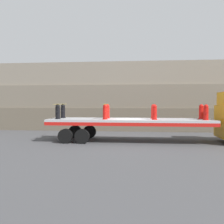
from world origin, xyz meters
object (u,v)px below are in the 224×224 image
fire_hydrant_red_near_3 (206,112)px  fire_hydrant_red_far_3 (201,112)px  fire_hydrant_red_far_1 (107,111)px  fire_hydrant_black_far_0 (63,111)px  fire_hydrant_black_near_0 (58,112)px  fire_hydrant_red_near_1 (105,112)px  fire_hydrant_red_near_2 (154,112)px  fire_hydrant_red_far_2 (153,112)px  flatbed_trailer (120,123)px

fire_hydrant_red_near_3 → fire_hydrant_red_far_3: same height
fire_hydrant_red_far_1 → fire_hydrant_red_near_3: 5.98m
fire_hydrant_black_far_0 → fire_hydrant_red_near_3: same height
fire_hydrant_black_near_0 → fire_hydrant_red_near_1: (2.94, 0.00, 0.00)m
fire_hydrant_red_near_3 → fire_hydrant_red_far_1: bearing=169.6°
fire_hydrant_red_near_1 → fire_hydrant_red_far_1: bearing=90.0°
fire_hydrant_red_near_2 → fire_hydrant_red_far_2: same height
fire_hydrant_red_near_2 → fire_hydrant_black_near_0: bearing=180.0°
fire_hydrant_red_near_1 → fire_hydrant_red_far_2: 3.13m
fire_hydrant_black_near_0 → fire_hydrant_red_far_3: size_ratio=1.00×
fire_hydrant_black_near_0 → fire_hydrant_red_far_3: bearing=7.0°
fire_hydrant_black_near_0 → fire_hydrant_red_far_2: 5.98m
fire_hydrant_black_far_0 → fire_hydrant_red_near_2: size_ratio=1.00×
fire_hydrant_red_far_1 → fire_hydrant_red_far_2: same height
fire_hydrant_red_near_2 → fire_hydrant_red_near_3: size_ratio=1.00×
fire_hydrant_red_near_1 → fire_hydrant_red_far_2: same height
flatbed_trailer → fire_hydrant_red_far_1: bearing=147.1°
fire_hydrant_red_near_1 → fire_hydrant_red_near_2: same height
flatbed_trailer → fire_hydrant_red_near_1: size_ratio=11.02×
fire_hydrant_red_far_3 → fire_hydrant_red_far_2: bearing=180.0°
fire_hydrant_black_far_0 → fire_hydrant_red_near_3: bearing=-7.0°
fire_hydrant_red_far_3 → fire_hydrant_black_far_0: bearing=180.0°
fire_hydrant_red_near_1 → fire_hydrant_red_near_3: bearing=0.0°
fire_hydrant_black_far_0 → fire_hydrant_red_near_1: bearing=-20.2°
fire_hydrant_red_far_1 → fire_hydrant_red_far_3: (5.88, 0.00, 0.00)m
fire_hydrant_black_far_0 → fire_hydrant_red_near_1: (2.94, -1.08, 0.00)m
flatbed_trailer → fire_hydrant_red_far_3: (5.04, 0.54, 0.70)m
fire_hydrant_black_near_0 → fire_hydrant_black_far_0: bearing=90.0°
fire_hydrant_red_far_2 → fire_hydrant_red_near_2: bearing=-90.0°
fire_hydrant_red_far_2 → fire_hydrant_red_near_3: same height
flatbed_trailer → fire_hydrant_red_far_1: size_ratio=11.02×
flatbed_trailer → fire_hydrant_red_far_1: 1.22m
fire_hydrant_black_far_0 → fire_hydrant_red_near_1: same height
flatbed_trailer → fire_hydrant_red_far_2: (2.10, 0.54, 0.70)m
fire_hydrant_red_near_2 → fire_hydrant_red_far_2: 1.08m
fire_hydrant_red_far_1 → fire_hydrant_red_near_2: (2.94, -1.08, 0.00)m
fire_hydrant_black_near_0 → fire_hydrant_red_near_2: bearing=0.0°
fire_hydrant_black_near_0 → fire_hydrant_red_far_2: same height
fire_hydrant_black_near_0 → fire_hydrant_red_near_1: 2.94m
fire_hydrant_red_far_2 → fire_hydrant_red_near_3: 3.13m
fire_hydrant_red_far_2 → fire_hydrant_red_near_3: size_ratio=1.00×
flatbed_trailer → fire_hydrant_red_far_1: (-0.84, 0.54, 0.70)m
fire_hydrant_red_near_3 → fire_hydrant_red_far_3: 1.08m
flatbed_trailer → fire_hydrant_red_far_2: bearing=14.5°
fire_hydrant_red_near_3 → flatbed_trailer: bearing=173.9°
fire_hydrant_red_near_2 → fire_hydrant_red_near_3: same height
fire_hydrant_black_near_0 → flatbed_trailer: bearing=8.2°
fire_hydrant_red_far_1 → fire_hydrant_black_far_0: bearing=180.0°
fire_hydrant_red_near_2 → fire_hydrant_red_far_3: same height
fire_hydrant_black_near_0 → fire_hydrant_red_far_3: (8.82, 1.08, 0.00)m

